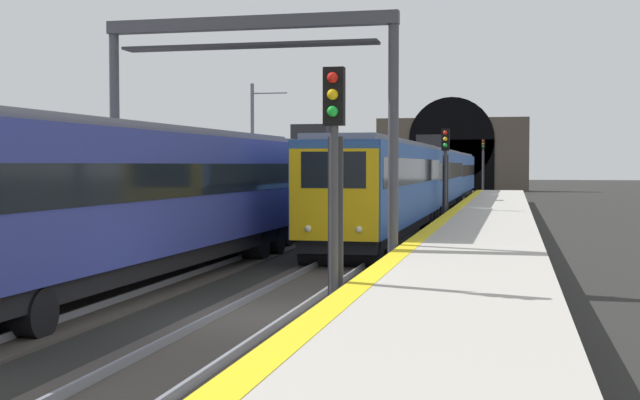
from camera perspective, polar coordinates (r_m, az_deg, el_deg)
ground_plane at (r=17.17m, az=-4.32°, el=-8.06°), size 320.00×320.00×0.00m
platform_right at (r=16.38m, az=9.07°, el=-6.87°), size 112.00×3.73×0.98m
platform_right_edge_strip at (r=16.49m, az=3.45°, el=-5.05°), size 112.00×0.50×0.01m
track_main_line at (r=17.17m, az=-4.32°, el=-7.92°), size 160.00×2.73×0.21m
track_adjacent_line at (r=18.85m, az=-16.90°, el=-7.09°), size 160.00×2.99×0.21m
train_main_approaching at (r=52.78m, az=7.39°, el=1.50°), size 57.60×2.85×4.94m
train_adjacent_platform at (r=30.94m, az=-4.58°, el=0.91°), size 37.47×3.29×4.98m
railway_signal_near at (r=15.37m, az=0.96°, el=1.83°), size 0.39×0.38×4.87m
railway_signal_mid at (r=41.06m, az=8.41°, el=2.13°), size 0.39×0.38×4.82m
railway_signal_far at (r=93.52m, az=10.89°, el=2.60°), size 0.39×0.38×5.85m
overhead_signal_gantry at (r=23.63m, az=-4.81°, el=7.88°), size 0.70×8.30×7.17m
tunnel_portal at (r=102.30m, az=8.83°, el=3.07°), size 2.14×17.88×11.04m
catenary_mast_near at (r=51.78m, az=-4.52°, el=3.51°), size 0.22×2.30×8.01m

